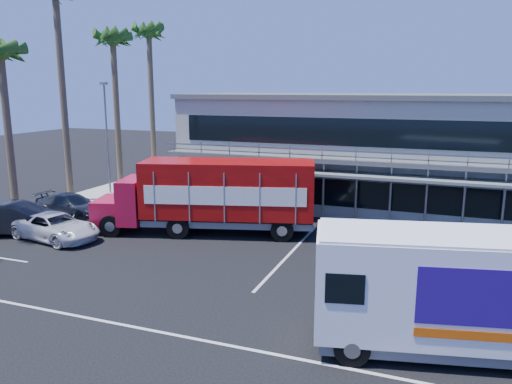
% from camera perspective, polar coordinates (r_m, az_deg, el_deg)
% --- Properties ---
extents(ground, '(120.00, 120.00, 0.00)m').
position_cam_1_polar(ground, '(21.94, -3.39, -8.76)').
color(ground, black).
rests_on(ground, ground).
extents(building, '(22.40, 12.00, 7.30)m').
position_cam_1_polar(building, '(34.35, 11.44, 4.83)').
color(building, '#979E91').
rests_on(building, ground).
extents(curb_strip, '(3.00, 32.00, 0.16)m').
position_cam_1_polar(curb_strip, '(34.91, -22.24, -1.68)').
color(curb_strip, '#A5A399').
rests_on(curb_strip, ground).
extents(palm_c, '(2.80, 2.80, 10.75)m').
position_cam_1_polar(palm_c, '(31.91, -27.14, 13.28)').
color(palm_c, brown).
rests_on(palm_c, ground).
extents(palm_d, '(2.80, 2.80, 14.75)m').
position_cam_1_polar(palm_d, '(36.04, -21.89, 19.16)').
color(palm_d, brown).
rests_on(palm_d, ground).
extents(palm_e, '(2.80, 2.80, 12.25)m').
position_cam_1_polar(palm_e, '(39.37, -16.01, 15.57)').
color(palm_e, brown).
rests_on(palm_e, ground).
extents(palm_f, '(2.80, 2.80, 13.25)m').
position_cam_1_polar(palm_f, '(44.20, -12.12, 16.47)').
color(palm_f, brown).
rests_on(palm_f, ground).
extents(light_pole_far, '(0.50, 0.25, 8.09)m').
position_cam_1_polar(light_pole_far, '(37.50, -16.68, 6.44)').
color(light_pole_far, gray).
rests_on(light_pole_far, ground).
extents(red_truck, '(11.99, 5.70, 3.94)m').
position_cam_1_polar(red_truck, '(26.67, -4.90, -0.20)').
color(red_truck, '#B30E2A').
rests_on(red_truck, ground).
extents(white_van, '(7.88, 4.13, 3.66)m').
position_cam_1_polar(white_van, '(15.74, 20.85, -10.47)').
color(white_van, white).
rests_on(white_van, ground).
extents(parked_car_b, '(5.53, 3.40, 1.72)m').
position_cam_1_polar(parked_car_b, '(29.48, -25.49, -2.78)').
color(parked_car_b, black).
rests_on(parked_car_b, ground).
extents(parked_car_c, '(5.25, 3.09, 1.37)m').
position_cam_1_polar(parked_car_c, '(27.74, -21.94, -3.71)').
color(parked_car_c, silver).
rests_on(parked_car_c, ground).
extents(parked_car_d, '(4.85, 2.17, 1.38)m').
position_cam_1_polar(parked_car_d, '(32.35, -20.35, -1.44)').
color(parked_car_d, '#2C323A').
rests_on(parked_car_d, ground).
extents(parked_car_e, '(4.59, 1.92, 1.55)m').
position_cam_1_polar(parked_car_e, '(35.99, -12.39, 0.46)').
color(parked_car_e, gray).
rests_on(parked_car_e, ground).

